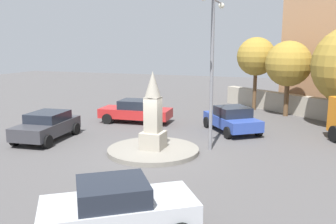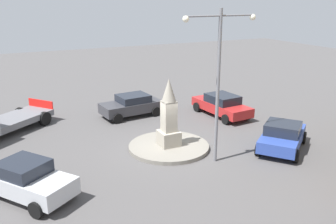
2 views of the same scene
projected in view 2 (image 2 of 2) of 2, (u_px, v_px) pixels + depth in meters
name	position (u px, v px, depth m)	size (l,w,h in m)	color
ground_plane	(169.00, 148.00, 19.37)	(80.00, 80.00, 0.00)	#4F4C4C
traffic_island	(169.00, 147.00, 19.34)	(4.20, 4.20, 0.20)	gray
monument	(169.00, 117.00, 18.85)	(1.01, 1.01, 3.53)	#9E9687
streetlamp	(219.00, 71.00, 16.59)	(3.70, 0.28, 7.15)	slate
car_silver_approaching	(26.00, 180.00, 14.43)	(3.66, 4.18, 1.52)	#B7BABF
car_blue_far_side	(282.00, 136.00, 19.06)	(4.18, 3.80, 1.45)	#2D479E
car_red_near_island	(222.00, 105.00, 24.48)	(2.26, 4.57, 1.44)	#B22323
car_dark_grey_parked_left	(132.00, 105.00, 24.39)	(4.09, 2.36, 1.44)	#38383D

